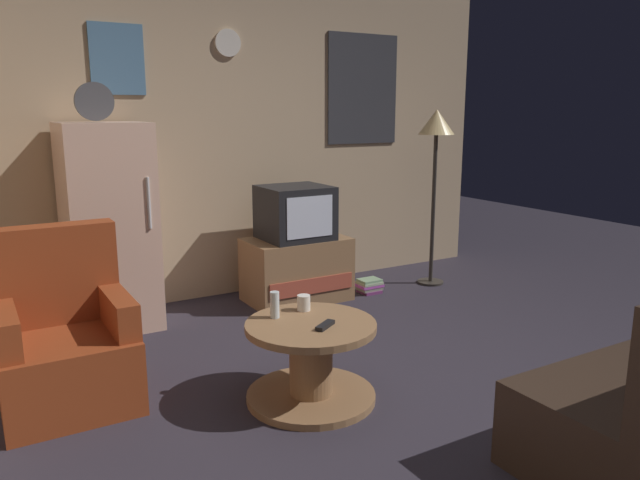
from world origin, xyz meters
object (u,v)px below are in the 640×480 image
Objects in this scene: coffee_table at (311,361)px; remote_control at (325,325)px; armchair at (64,343)px; book_stack at (369,286)px; wine_glass at (275,305)px; mug_ceramic_white at (304,303)px; crt_tv at (295,213)px; standing_lamp at (436,136)px; fridge at (109,227)px; tv_stand at (297,269)px.

coffee_table is 4.80× the size of remote_control.
remote_control is 1.43m from armchair.
coffee_table is at bearing -133.88° from book_stack.
wine_glass reaches higher than mug_ceramic_white.
crt_tv is at bearing 58.09° from wine_glass.
crt_tv reaches higher than coffee_table.
coffee_table is 0.35m from mug_ceramic_white.
armchair is at bearing -166.36° from standing_lamp.
armchair is at bearing -153.40° from crt_tv.
fridge reaches higher than standing_lamp.
tv_stand is at bearing 57.80° from wine_glass.
mug_ceramic_white is 0.60× the size of remote_control.
remote_control is (-0.77, -1.75, 0.20)m from tv_stand.
standing_lamp is at bearing 4.73° from remote_control.
mug_ceramic_white is at bearing 8.70° from wine_glass.
book_stack is (-0.67, 0.04, -1.30)m from standing_lamp.
tv_stand is 1.56× the size of crt_tv.
wine_glass is at bearing -121.91° from crt_tv.
coffee_table is at bearing -145.27° from standing_lamp.
armchair is (-1.17, 0.67, 0.11)m from coffee_table.
coffee_table is 0.26m from remote_control.
book_stack is at bearing -7.41° from fridge.
standing_lamp is (1.32, -0.18, 1.09)m from tv_stand.
coffee_table is 2.10m from book_stack.
remote_control is (0.16, -0.27, -0.06)m from wine_glass.
mug_ceramic_white is (-2.05, -1.26, -0.86)m from standing_lamp.
mug_ceramic_white is 1.33m from armchair.
remote_control is at bearing -97.20° from mug_ceramic_white.
fridge is at bearing 66.02° from armchair.
standing_lamp is at bearing 29.94° from wine_glass.
tv_stand is 1.72m from standing_lamp.
wine_glass reaches higher than book_stack.
fridge is at bearing 115.17° from mug_ceramic_white.
standing_lamp is 7.40× the size of book_stack.
crt_tv is (1.46, -0.13, -0.00)m from fridge.
remote_control is at bearing -73.57° from coffee_table.
fridge is at bearing 174.81° from tv_stand.
armchair reaches higher than wine_glass.
book_stack is at bearing 17.75° from armchair.
mug_ceramic_white reaches higher than book_stack.
crt_tv is at bearing 167.92° from book_stack.
remote_control reaches higher than book_stack.
tv_stand is at bearing 4.96° from crt_tv.
fridge is at bearing 173.51° from standing_lamp.
crt_tv is 1.76m from wine_glass.
tv_stand is 1.77m from wine_glass.
tv_stand is 0.49m from crt_tv.
coffee_table is 1.35m from armchair.
wine_glass is 0.70× the size of book_stack.
standing_lamp is at bearing -6.49° from fridge.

